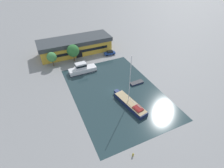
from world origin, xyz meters
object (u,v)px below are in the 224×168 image
at_px(quay_tree_near_building, 73,51).
at_px(small_dinghy, 137,83).
at_px(parked_car, 110,53).
at_px(quay_tree_by_water, 52,57).
at_px(warehouse_building, 75,46).
at_px(motor_cruiser, 82,69).
at_px(sailboat_moored, 130,103).

relative_size(quay_tree_near_building, small_dinghy, 1.47).
bearing_deg(parked_car, quay_tree_by_water, 93.93).
relative_size(warehouse_building, quay_tree_near_building, 4.40).
bearing_deg(motor_cruiser, quay_tree_near_building, 2.49).
relative_size(quay_tree_by_water, small_dinghy, 1.22).
xyz_separation_m(warehouse_building, sailboat_moored, (4.44, -36.59, -2.25)).
bearing_deg(quay_tree_by_water, parked_car, -1.55).
height_order(quay_tree_near_building, quay_tree_by_water, quay_tree_near_building).
height_order(warehouse_building, quay_tree_by_water, warehouse_building).
distance_m(quay_tree_by_water, sailboat_moored, 33.01).
bearing_deg(parked_car, warehouse_building, 61.62).
xyz_separation_m(quay_tree_by_water, small_dinghy, (21.66, -21.74, -3.38)).
height_order(quay_tree_by_water, parked_car, quay_tree_by_water).
height_order(parked_car, small_dinghy, parked_car).
distance_m(quay_tree_by_water, motor_cruiser, 11.91).
distance_m(quay_tree_by_water, parked_car, 22.15).
xyz_separation_m(warehouse_building, motor_cruiser, (-2.11, -15.50, -1.68)).
bearing_deg(quay_tree_near_building, small_dinghy, -57.98).
bearing_deg(warehouse_building, quay_tree_near_building, -110.71).
bearing_deg(warehouse_building, quay_tree_by_water, -145.24).
height_order(parked_car, motor_cruiser, motor_cruiser).
bearing_deg(small_dinghy, parked_car, -3.15).
bearing_deg(sailboat_moored, warehouse_building, 87.07).
height_order(parked_car, sailboat_moored, sailboat_moored).
distance_m(quay_tree_near_building, quay_tree_by_water, 7.83).
bearing_deg(motor_cruiser, sailboat_moored, -163.03).
xyz_separation_m(warehouse_building, quay_tree_near_building, (-2.54, -6.77, 1.27)).
xyz_separation_m(sailboat_moored, small_dinghy, (6.89, 7.65, -0.46)).
bearing_deg(motor_cruiser, quay_tree_by_water, 44.46).
relative_size(parked_car, sailboat_moored, 0.31).
relative_size(parked_car, small_dinghy, 1.02).
height_order(quay_tree_near_building, sailboat_moored, sailboat_moored).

